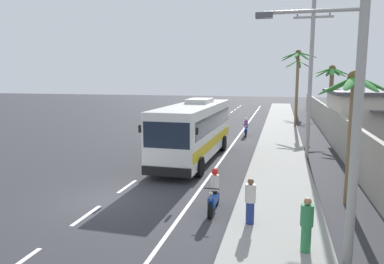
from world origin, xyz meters
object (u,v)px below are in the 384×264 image
at_px(motorcycle_trailing, 246,128).
at_px(palm_fourth, 353,106).
at_px(motorcycle_beside_bus, 214,194).
at_px(pedestrian_near_kerb, 250,200).
at_px(pedestrian_midwalk, 307,224).
at_px(utility_pole_nearest, 355,86).
at_px(palm_nearest, 298,69).
at_px(palm_third, 331,87).
at_px(coach_bus_foreground, 195,129).
at_px(utility_pole_mid, 311,73).
at_px(palm_second, 297,78).

xyz_separation_m(motorcycle_trailing, palm_fourth, (5.50, -15.93, 3.27)).
height_order(motorcycle_beside_bus, pedestrian_near_kerb, pedestrian_near_kerb).
bearing_deg(pedestrian_midwalk, motorcycle_trailing, -149.29).
relative_size(utility_pole_nearest, palm_nearest, 1.18).
distance_m(pedestrian_midwalk, palm_fourth, 5.96).
bearing_deg(palm_nearest, palm_third, -58.67).
bearing_deg(pedestrian_near_kerb, pedestrian_midwalk, 55.05).
bearing_deg(palm_fourth, palm_third, 85.50).
bearing_deg(coach_bus_foreground, palm_third, 52.12).
relative_size(motorcycle_trailing, pedestrian_midwalk, 1.25).
distance_m(coach_bus_foreground, palm_third, 15.00).
height_order(motorcycle_beside_bus, palm_third, palm_third).
distance_m(utility_pole_nearest, utility_pole_mid, 13.39).
bearing_deg(coach_bus_foreground, pedestrian_midwalk, -62.03).
bearing_deg(motorcycle_trailing, palm_third, 15.75).
xyz_separation_m(coach_bus_foreground, pedestrian_near_kerb, (4.15, -9.38, -0.95)).
relative_size(pedestrian_near_kerb, palm_nearest, 0.21).
relative_size(coach_bus_foreground, utility_pole_mid, 1.06).
distance_m(motorcycle_trailing, palm_fourth, 17.17).
bearing_deg(palm_fourth, palm_nearest, 93.16).
xyz_separation_m(coach_bus_foreground, utility_pole_mid, (6.70, 2.21, 3.32)).
bearing_deg(motorcycle_beside_bus, palm_nearest, 81.13).
bearing_deg(utility_pole_mid, pedestrian_midwalk, -93.74).
bearing_deg(palm_nearest, palm_fourth, -86.84).
relative_size(motorcycle_trailing, utility_pole_mid, 0.20).
relative_size(pedestrian_near_kerb, palm_second, 0.21).
bearing_deg(motorcycle_beside_bus, utility_pole_mid, 68.94).
xyz_separation_m(pedestrian_near_kerb, utility_pole_mid, (2.56, 11.59, 4.27)).
distance_m(palm_nearest, palm_third, 5.31).
height_order(palm_nearest, palm_fourth, palm_nearest).
height_order(palm_nearest, palm_third, palm_nearest).
xyz_separation_m(motorcycle_beside_bus, palm_nearest, (3.78, 24.21, 5.07)).
height_order(motorcycle_trailing, pedestrian_near_kerb, pedestrian_near_kerb).
height_order(coach_bus_foreground, motorcycle_trailing, coach_bus_foreground).
bearing_deg(coach_bus_foreground, motorcycle_beside_bus, -71.73).
bearing_deg(palm_third, palm_fourth, -94.50).
bearing_deg(motorcycle_beside_bus, utility_pole_nearest, -36.05).
distance_m(motorcycle_beside_bus, palm_second, 38.43).
bearing_deg(palm_fourth, motorcycle_beside_bus, -158.09).
distance_m(motorcycle_beside_bus, motorcycle_trailing, 17.95).
bearing_deg(palm_nearest, pedestrian_near_kerb, -95.25).
height_order(coach_bus_foreground, palm_third, palm_third).
distance_m(motorcycle_trailing, palm_third, 7.98).
bearing_deg(utility_pole_mid, palm_fourth, -83.18).
height_order(pedestrian_midwalk, utility_pole_mid, utility_pole_mid).
height_order(motorcycle_beside_bus, palm_fourth, palm_fourth).
xyz_separation_m(motorcycle_trailing, palm_second, (4.84, 20.00, 4.24)).
height_order(pedestrian_midwalk, palm_third, palm_third).
bearing_deg(coach_bus_foreground, motorcycle_trailing, 77.29).
distance_m(palm_second, palm_third, 18.19).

